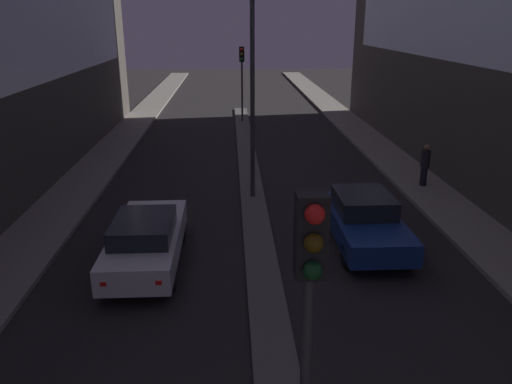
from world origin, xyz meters
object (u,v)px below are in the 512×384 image
traffic_light_near (309,304)px  car_right_lane (365,220)px  street_lamp (252,32)px  traffic_light_mid (242,67)px  pedestrian_on_right_sidewalk (425,164)px  car_left_lane (146,239)px

traffic_light_near → car_right_lane: size_ratio=1.07×
street_lamp → traffic_light_near: bearing=-90.0°
traffic_light_mid → traffic_light_near: bearing=-90.0°
pedestrian_on_right_sidewalk → car_right_lane: bearing=-126.4°
street_lamp → pedestrian_on_right_sidewalk: (6.71, 0.79, -4.90)m
traffic_light_mid → car_right_lane: (3.08, -18.41, -2.72)m
traffic_light_mid → car_right_lane: 18.86m
traffic_light_near → car_left_lane: size_ratio=0.99×
traffic_light_mid → street_lamp: bearing=-90.0°
car_left_lane → pedestrian_on_right_sidewalk: 11.42m
street_lamp → pedestrian_on_right_sidewalk: street_lamp is taller
traffic_light_near → traffic_light_mid: bearing=90.0°
traffic_light_mid → pedestrian_on_right_sidewalk: traffic_light_mid is taller
car_left_lane → pedestrian_on_right_sidewalk: bearing=31.0°
street_lamp → car_left_lane: (-3.08, -5.09, -5.16)m
car_right_lane → car_left_lane: bearing=-171.1°
traffic_light_near → street_lamp: street_lamp is taller
car_left_lane → car_right_lane: size_ratio=1.08×
car_left_lane → traffic_light_near: bearing=-68.3°
street_lamp → pedestrian_on_right_sidewalk: bearing=6.7°
car_left_lane → pedestrian_on_right_sidewalk: pedestrian_on_right_sidewalk is taller
car_left_lane → traffic_light_mid: bearing=81.0°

